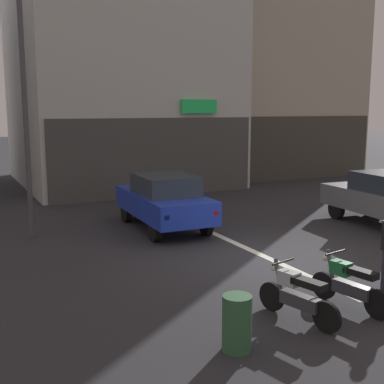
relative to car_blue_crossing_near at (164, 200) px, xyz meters
name	(u,v)px	position (x,y,z in m)	size (l,w,h in m)	color
ground_plane	(269,259)	(1.04, -3.90, -0.89)	(120.00, 120.00, 0.00)	#2B2B30
lane_centre_line	(168,212)	(1.04, 2.10, -0.88)	(0.20, 18.00, 0.01)	silver
building_mid_block	(116,62)	(1.97, 10.24, 4.93)	(9.15, 10.09, 11.66)	silver
building_far_right	(265,50)	(10.68, 10.24, 5.94)	(8.82, 7.28, 13.69)	#B2A893
car_blue_crossing_near	(164,200)	(0.00, 0.00, 0.00)	(1.92, 4.17, 1.64)	black
street_lamp	(23,79)	(-3.71, 0.74, 3.45)	(0.36, 0.36, 7.17)	#47474C
motorcycle_silver_row_leftmost	(297,295)	(-0.61, -6.99, -0.43)	(0.57, 1.64, 0.98)	black
motorcycle_green_row_left_mid	(349,284)	(0.56, -6.98, -0.43)	(0.55, 1.66, 0.98)	black
trash_bin	(237,323)	(-2.07, -7.42, -0.46)	(0.44, 0.44, 0.85)	#2D5938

